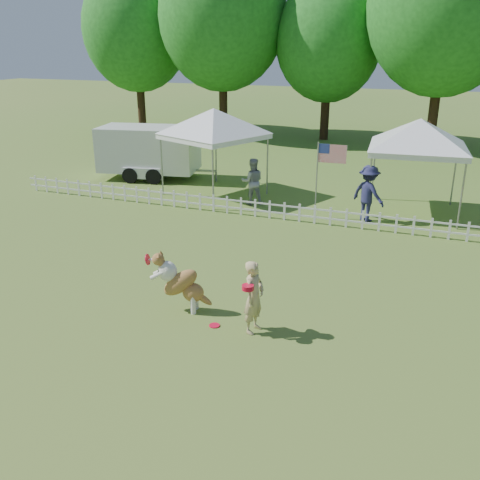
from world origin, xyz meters
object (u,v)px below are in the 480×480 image
at_px(cargo_trailer, 149,152).
at_px(spectator_b, 368,193).
at_px(spectator_a, 252,181).
at_px(handler, 254,297).
at_px(frisbee_on_turf, 214,325).
at_px(dog, 181,283).
at_px(canopy_tent_left, 214,153).
at_px(flag_pole, 317,181).
at_px(canopy_tent_right, 415,168).

distance_m(cargo_trailer, spectator_b, 9.76).
relative_size(cargo_trailer, spectator_a, 3.03).
bearing_deg(handler, frisbee_on_turf, 106.49).
height_order(dog, frisbee_on_turf, dog).
bearing_deg(cargo_trailer, canopy_tent_left, -32.34).
bearing_deg(spectator_b, cargo_trailer, 15.86).
height_order(canopy_tent_left, spectator_b, canopy_tent_left).
bearing_deg(dog, frisbee_on_turf, -34.25).
height_order(canopy_tent_left, spectator_a, canopy_tent_left).
xyz_separation_m(frisbee_on_turf, cargo_trailer, (-7.62, 10.55, 1.08)).
relative_size(cargo_trailer, flag_pole, 2.00).
bearing_deg(canopy_tent_right, frisbee_on_turf, -113.11).
bearing_deg(spectator_a, canopy_tent_left, -45.28).
xyz_separation_m(flag_pole, spectator_a, (-2.45, 0.73, -0.42)).
xyz_separation_m(frisbee_on_turf, canopy_tent_left, (-4.02, 9.17, 1.55)).
bearing_deg(canopy_tent_right, canopy_tent_left, 177.05).
bearing_deg(cargo_trailer, spectator_a, -32.61).
bearing_deg(flag_pole, canopy_tent_right, 27.65).
bearing_deg(cargo_trailer, handler, -62.36).
xyz_separation_m(frisbee_on_turf, spectator_b, (1.81, 8.04, 0.89)).
height_order(handler, spectator_a, spectator_a).
relative_size(handler, canopy_tent_right, 0.49).
relative_size(canopy_tent_left, spectator_a, 1.90).
distance_m(canopy_tent_right, spectator_a, 5.47).
distance_m(handler, canopy_tent_right, 9.62).
relative_size(cargo_trailer, spectator_b, 2.75).
bearing_deg(dog, spectator_b, 58.50).
bearing_deg(frisbee_on_turf, dog, 157.61).
bearing_deg(spectator_b, dog, 101.16).
bearing_deg(cargo_trailer, frisbee_on_turf, -65.44).
distance_m(dog, cargo_trailer, 12.19).
distance_m(frisbee_on_turf, spectator_b, 8.29).
distance_m(dog, canopy_tent_left, 9.36).
xyz_separation_m(cargo_trailer, flag_pole, (7.81, -2.82, 0.15)).
bearing_deg(canopy_tent_left, canopy_tent_right, 24.88).
distance_m(canopy_tent_left, flag_pole, 4.46).
distance_m(canopy_tent_left, canopy_tent_right, 7.10).
xyz_separation_m(canopy_tent_left, canopy_tent_right, (7.09, 0.26, -0.03)).
height_order(handler, flag_pole, flag_pole).
xyz_separation_m(dog, spectator_a, (-1.34, 8.08, 0.17)).
distance_m(canopy_tent_left, cargo_trailer, 3.89).
bearing_deg(flag_pole, spectator_b, 7.99).
relative_size(canopy_tent_right, spectator_a, 1.87).
height_order(flag_pole, spectator_a, flag_pole).
bearing_deg(canopy_tent_right, flag_pole, -154.66).
xyz_separation_m(handler, dog, (-1.73, 0.27, -0.10)).
bearing_deg(flag_pole, canopy_tent_left, 158.46).
bearing_deg(canopy_tent_left, spectator_b, 11.86).
height_order(dog, canopy_tent_right, canopy_tent_right).
relative_size(handler, dog, 1.15).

